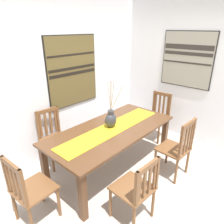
% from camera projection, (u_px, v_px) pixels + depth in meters
% --- Properties ---
extents(ground_plane, '(6.40, 6.40, 0.03)m').
position_uv_depth(ground_plane, '(151.00, 188.00, 2.99)').
color(ground_plane, '#B2A89E').
extents(wall_back, '(6.40, 0.12, 2.70)m').
position_uv_depth(wall_back, '(65.00, 76.00, 3.61)').
color(wall_back, silver).
rests_on(wall_back, ground_plane).
extents(wall_side, '(0.12, 6.40, 2.70)m').
position_uv_depth(wall_side, '(211.00, 75.00, 3.74)').
color(wall_side, silver).
rests_on(wall_side, ground_plane).
extents(dining_table, '(2.07, 0.97, 0.72)m').
position_uv_depth(dining_table, '(112.00, 134.00, 3.17)').
color(dining_table, '#51331E').
rests_on(dining_table, ground_plane).
extents(table_runner, '(1.91, 0.36, 0.01)m').
position_uv_depth(table_runner, '(112.00, 128.00, 3.13)').
color(table_runner, gold).
rests_on(table_runner, dining_table).
extents(centerpiece_vase, '(0.23, 0.27, 0.74)m').
position_uv_depth(centerpiece_vase, '(111.00, 119.00, 3.13)').
color(centerpiece_vase, '#333338').
rests_on(centerpiece_vase, dining_table).
extents(chair_0, '(0.44, 0.44, 0.87)m').
position_uv_depth(chair_0, '(136.00, 189.00, 2.33)').
color(chair_0, brown).
rests_on(chair_0, ground_plane).
extents(chair_1, '(0.43, 0.43, 0.94)m').
position_uv_depth(chair_1, '(158.00, 115.00, 4.20)').
color(chair_1, brown).
rests_on(chair_1, ground_plane).
extents(chair_2, '(0.45, 0.45, 0.93)m').
position_uv_depth(chair_2, '(54.00, 136.00, 3.41)').
color(chair_2, brown).
rests_on(chair_2, ground_plane).
extents(chair_3, '(0.44, 0.44, 0.91)m').
position_uv_depth(chair_3, '(29.00, 189.00, 2.30)').
color(chair_3, brown).
rests_on(chair_3, ground_plane).
extents(chair_4, '(0.44, 0.44, 0.96)m').
position_uv_depth(chair_4, '(177.00, 148.00, 3.07)').
color(chair_4, brown).
rests_on(chair_4, ground_plane).
extents(painting_on_back_wall, '(1.05, 0.05, 1.22)m').
position_uv_depth(painting_on_back_wall, '(73.00, 71.00, 3.62)').
color(painting_on_back_wall, black).
extents(painting_on_side_wall, '(0.05, 0.98, 1.03)m').
position_uv_depth(painting_on_side_wall, '(187.00, 60.00, 3.89)').
color(painting_on_side_wall, black).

